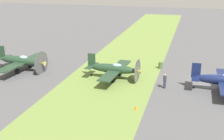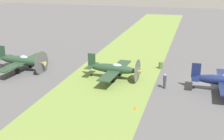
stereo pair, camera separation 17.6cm
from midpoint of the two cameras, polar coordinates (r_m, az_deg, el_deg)
name	(u,v)px [view 2 (the right image)]	position (r m, az deg, el deg)	size (l,w,h in m)	color
ground_plane	(208,86)	(37.31, 17.73, -2.80)	(160.00, 160.00, 0.00)	#515154
grass_verge	(113,77)	(38.45, 0.32, -1.27)	(120.00, 11.00, 0.01)	olive
airplane_lead	(224,80)	(35.58, 20.39, -1.81)	(8.85, 7.05, 3.18)	#141E47
airplane_wingman	(114,69)	(37.31, 0.49, 0.24)	(8.81, 6.96, 3.14)	#233D28
airplane_trail	(21,61)	(42.23, -16.56, 1.71)	(9.33, 7.39, 3.31)	#233D28
ground_crew_chief	(165,81)	(34.92, 10.04, -2.02)	(0.61, 0.38, 1.73)	#2D3342
fuel_drum	(161,65)	(42.08, 9.28, 0.85)	(0.60, 0.60, 0.90)	#476633
runway_marker_cone	(136,107)	(29.59, 4.65, -7.04)	(0.36, 0.36, 0.44)	orange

